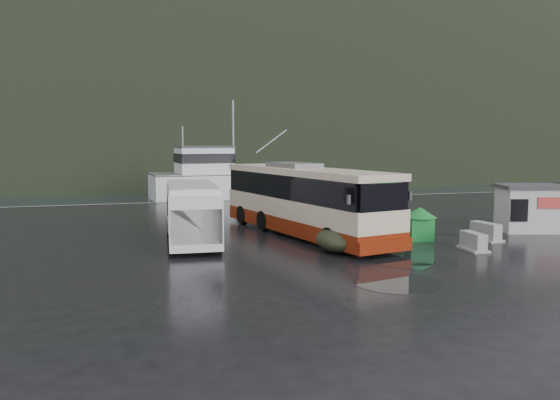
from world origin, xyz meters
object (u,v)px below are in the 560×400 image
object	(u,v)px
waste_bin_right	(342,247)
jersey_barrier_a	(485,240)
dome_tent	(338,251)
coach_bus	(304,235)
white_van	(192,243)
ticket_kiosk	(528,231)
jersey_barrier_b	(473,250)
waste_bin_left	(419,240)
fishing_trawler	(262,191)

from	to	relation	value
waste_bin_right	jersey_barrier_a	size ratio (longest dim) A/B	0.85
waste_bin_right	dome_tent	bearing A→B (deg)	-122.55
coach_bus	white_van	bearing A→B (deg)	176.01
coach_bus	ticket_kiosk	xyz separation A→B (m)	(11.62, -2.39, 0.00)
ticket_kiosk	jersey_barrier_b	size ratio (longest dim) A/B	2.02
waste_bin_right	dome_tent	xyz separation A→B (m)	(-0.48, -0.75, 0.00)
jersey_barrier_b	waste_bin_left	bearing A→B (deg)	108.30
coach_bus	waste_bin_left	distance (m)	5.66
coach_bus	waste_bin_right	bearing A→B (deg)	-94.13
white_van	dome_tent	distance (m)	6.79
waste_bin_right	waste_bin_left	bearing A→B (deg)	8.53
ticket_kiosk	jersey_barrier_a	bearing A→B (deg)	-140.12
dome_tent	ticket_kiosk	distance (m)	11.77
white_van	jersey_barrier_b	distance (m)	12.51
waste_bin_left	dome_tent	world-z (taller)	waste_bin_left
white_van	jersey_barrier_a	world-z (taller)	white_van
coach_bus	jersey_barrier_a	size ratio (longest dim) A/B	7.57
coach_bus	ticket_kiosk	bearing A→B (deg)	-23.56
waste_bin_left	jersey_barrier_b	distance (m)	2.99
coach_bus	jersey_barrier_a	bearing A→B (deg)	-38.92
dome_tent	fishing_trawler	xyz separation A→B (m)	(4.25, 28.91, 0.00)
dome_tent	ticket_kiosk	bearing A→B (deg)	9.95
waste_bin_left	ticket_kiosk	size ratio (longest dim) A/B	0.51
ticket_kiosk	dome_tent	bearing A→B (deg)	-152.52
coach_bus	ticket_kiosk	distance (m)	11.86
jersey_barrier_a	jersey_barrier_b	distance (m)	2.81
jersey_barrier_b	dome_tent	bearing A→B (deg)	165.81
waste_bin_right	ticket_kiosk	world-z (taller)	ticket_kiosk
dome_tent	jersey_barrier_a	distance (m)	7.78
ticket_kiosk	jersey_barrier_b	bearing A→B (deg)	-131.96
waste_bin_left	jersey_barrier_b	xyz separation A→B (m)	(0.94, -2.84, 0.00)
dome_tent	jersey_barrier_a	size ratio (longest dim) A/B	1.55
jersey_barrier_b	waste_bin_right	bearing A→B (deg)	157.19
white_van	dome_tent	bearing A→B (deg)	-27.99
fishing_trawler	coach_bus	bearing A→B (deg)	-103.97
white_van	jersey_barrier_a	size ratio (longest dim) A/B	3.94
waste_bin_left	white_van	bearing A→B (deg)	168.03
jersey_barrier_a	jersey_barrier_b	bearing A→B (deg)	-137.38
jersey_barrier_a	fishing_trawler	world-z (taller)	fishing_trawler
ticket_kiosk	jersey_barrier_a	world-z (taller)	ticket_kiosk
white_van	waste_bin_right	bearing A→B (deg)	-20.49
jersey_barrier_a	fishing_trawler	size ratio (longest dim) A/B	0.07
jersey_barrier_b	ticket_kiosk	bearing A→B (deg)	30.52
fishing_trawler	jersey_barrier_b	bearing A→B (deg)	-91.34
jersey_barrier_a	fishing_trawler	bearing A→B (deg)	97.04
jersey_barrier_b	fishing_trawler	distance (m)	30.39
waste_bin_left	jersey_barrier_b	bearing A→B (deg)	-71.70
waste_bin_right	jersey_barrier_a	world-z (taller)	waste_bin_right
coach_bus	jersey_barrier_b	xyz separation A→B (m)	(5.72, -5.86, 0.00)
dome_tent	ticket_kiosk	size ratio (longest dim) A/B	0.84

